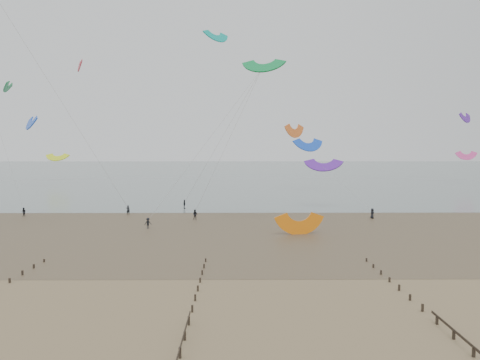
% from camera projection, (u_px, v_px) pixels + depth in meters
% --- Properties ---
extents(ground, '(500.00, 500.00, 0.00)m').
position_uv_depth(ground, '(150.00, 297.00, 40.14)').
color(ground, brown).
rests_on(ground, ground).
extents(sea_and_shore, '(500.00, 665.00, 0.03)m').
position_uv_depth(sea_and_shore, '(164.00, 227.00, 74.42)').
color(sea_and_shore, '#475654').
rests_on(sea_and_shore, ground).
extents(kitesurfer_lead, '(0.67, 0.46, 1.81)m').
position_uv_depth(kitesurfer_lead, '(128.00, 210.00, 87.76)').
color(kitesurfer_lead, black).
rests_on(kitesurfer_lead, ground).
extents(kitesurfers, '(129.05, 26.12, 1.86)m').
position_uv_depth(kitesurfers, '(291.00, 210.00, 87.24)').
color(kitesurfers, black).
rests_on(kitesurfers, ground).
extents(grounded_kite, '(6.94, 5.85, 3.40)m').
position_uv_depth(grounded_kite, '(299.00, 234.00, 68.35)').
color(grounded_kite, orange).
rests_on(grounded_kite, ground).
extents(kites_airborne, '(230.88, 113.97, 38.87)m').
position_uv_depth(kites_airborne, '(166.00, 116.00, 128.66)').
color(kites_airborne, '#FC49A3').
rests_on(kites_airborne, ground).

